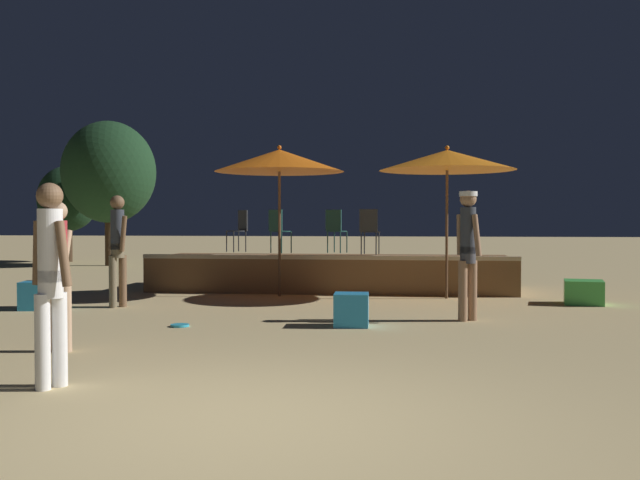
{
  "coord_description": "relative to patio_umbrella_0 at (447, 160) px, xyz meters",
  "views": [
    {
      "loc": [
        1.22,
        -4.93,
        1.44
      ],
      "look_at": [
        0.0,
        4.74,
        1.18
      ],
      "focal_mm": 40.0,
      "sensor_mm": 36.0,
      "label": 1
    }
  ],
  "objects": [
    {
      "name": "bistro_chair_3",
      "position": [
        -1.48,
        0.81,
        -1.24
      ],
      "size": [
        0.4,
        0.41,
        0.9
      ],
      "rotation": [
        0.0,
        0.0,
        3.0
      ],
      "color": "#2D3338",
      "rests_on": "wooden_deck"
    },
    {
      "name": "cube_seat_1",
      "position": [
        2.3,
        -0.61,
        -2.34
      ],
      "size": [
        0.74,
        0.74,
        0.41
      ],
      "rotation": [
        0.0,
        0.0,
        -0.18
      ],
      "color": "#4CC651",
      "rests_on": "ground"
    },
    {
      "name": "cube_seat_2",
      "position": [
        -6.67,
        -2.49,
        -2.32
      ],
      "size": [
        0.54,
        0.54,
        0.46
      ],
      "rotation": [
        0.0,
        0.0,
        0.17
      ],
      "color": "#2D9EDB",
      "rests_on": "ground"
    },
    {
      "name": "background_tree_0",
      "position": [
        -12.54,
        10.25,
        -0.36
      ],
      "size": [
        2.07,
        2.07,
        3.34
      ],
      "color": "#3D2B1C",
      "rests_on": "ground"
    },
    {
      "name": "bistro_chair_0",
      "position": [
        -3.39,
        1.2,
        -1.24
      ],
      "size": [
        0.47,
        0.47,
        0.9
      ],
      "rotation": [
        0.0,
        0.0,
        2.59
      ],
      "color": "#1E4C47",
      "rests_on": "wooden_deck"
    },
    {
      "name": "background_tree_1",
      "position": [
        -10.22,
        8.41,
        0.43
      ],
      "size": [
        2.95,
        2.95,
        4.61
      ],
      "color": "#3D2B1C",
      "rests_on": "ground"
    },
    {
      "name": "person_0",
      "position": [
        -5.49,
        -2.03,
        -1.51
      ],
      "size": [
        0.48,
        0.39,
        1.86
      ],
      "rotation": [
        0.0,
        0.0,
        4.07
      ],
      "color": "brown",
      "rests_on": "ground"
    },
    {
      "name": "frisbee_disc",
      "position": [
        -3.77,
        -4.01,
        -2.53
      ],
      "size": [
        0.25,
        0.25,
        0.03
      ],
      "color": "#33B2D8",
      "rests_on": "ground"
    },
    {
      "name": "person_2",
      "position": [
        -3.73,
        -7.57,
        -1.58
      ],
      "size": [
        0.47,
        0.29,
        1.77
      ],
      "rotation": [
        0.0,
        0.0,
        1.13
      ],
      "color": "white",
      "rests_on": "ground"
    },
    {
      "name": "cube_seat_0",
      "position": [
        -1.46,
        -3.67,
        -2.33
      ],
      "size": [
        0.48,
        0.48,
        0.45
      ],
      "rotation": [
        0.0,
        0.0,
        0.04
      ],
      "color": "#2D9EDB",
      "rests_on": "ground"
    },
    {
      "name": "bistro_chair_1",
      "position": [
        -4.33,
        1.73,
        -1.24
      ],
      "size": [
        0.48,
        0.48,
        0.9
      ],
      "rotation": [
        0.0,
        0.0,
        5.49
      ],
      "color": "#2D3338",
      "rests_on": "wooden_deck"
    },
    {
      "name": "patio_umbrella_1",
      "position": [
        -3.14,
        0.01,
        0.03
      ],
      "size": [
        2.46,
        2.46,
        2.87
      ],
      "color": "brown",
      "rests_on": "ground"
    },
    {
      "name": "wooden_deck",
      "position": [
        -2.29,
        1.51,
        -2.2
      ],
      "size": [
        7.36,
        2.37,
        0.77
      ],
      "color": "brown",
      "rests_on": "ground"
    },
    {
      "name": "bistro_chair_2",
      "position": [
        -2.22,
        1.45,
        -1.24
      ],
      "size": [
        0.44,
        0.45,
        0.9
      ],
      "rotation": [
        0.0,
        0.0,
        2.76
      ],
      "color": "#1E4C47",
      "rests_on": "wooden_deck"
    },
    {
      "name": "person_1",
      "position": [
        -4.5,
        -5.95,
        -1.67
      ],
      "size": [
        0.29,
        0.55,
        1.65
      ],
      "rotation": [
        0.0,
        0.0,
        6.25
      ],
      "color": "tan",
      "rests_on": "ground"
    },
    {
      "name": "person_3",
      "position": [
        0.15,
        -2.94,
        -1.47
      ],
      "size": [
        0.36,
        0.45,
        1.87
      ],
      "rotation": [
        0.0,
        0.0,
        0.64
      ],
      "color": "#997051",
      "rests_on": "ground"
    },
    {
      "name": "ground_plane",
      "position": [
        -1.9,
        -8.4,
        -2.55
      ],
      "size": [
        120.0,
        120.0,
        0.0
      ],
      "primitive_type": "plane",
      "color": "tan"
    },
    {
      "name": "patio_umbrella_0",
      "position": [
        0.0,
        0.0,
        0.0
      ],
      "size": [
        2.5,
        2.5,
        2.82
      ],
      "color": "brown",
      "rests_on": "ground"
    }
  ]
}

